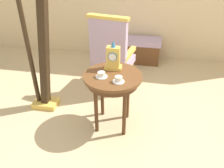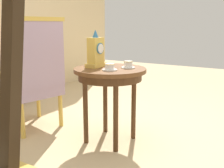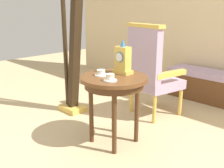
{
  "view_description": "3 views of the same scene",
  "coord_description": "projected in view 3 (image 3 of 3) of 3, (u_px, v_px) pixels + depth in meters",
  "views": [
    {
      "loc": [
        0.32,
        -2.02,
        1.89
      ],
      "look_at": [
        -0.05,
        0.08,
        0.58
      ],
      "focal_mm": 36.42,
      "sensor_mm": 36.0,
      "label": 1
    },
    {
      "loc": [
        -2.05,
        -1.19,
        1.06
      ],
      "look_at": [
        -0.06,
        0.07,
        0.55
      ],
      "focal_mm": 43.4,
      "sensor_mm": 36.0,
      "label": 2
    },
    {
      "loc": [
        1.62,
        -1.62,
        1.32
      ],
      "look_at": [
        -0.05,
        0.07,
        0.62
      ],
      "focal_mm": 41.79,
      "sensor_mm": 36.0,
      "label": 3
    }
  ],
  "objects": [
    {
      "name": "mantel_clock",
      "position": [
        123.0,
        60.0,
        2.55
      ],
      "size": [
        0.19,
        0.11,
        0.34
      ],
      "color": "gold",
      "rests_on": "side_table"
    },
    {
      "name": "wall_back",
      "position": [
        222.0,
        1.0,
        3.71
      ],
      "size": [
        6.0,
        0.1,
        2.8
      ],
      "primitive_type": "cube",
      "color": "beige",
      "rests_on": "ground"
    },
    {
      "name": "teacup_right",
      "position": [
        110.0,
        78.0,
        2.32
      ],
      "size": [
        0.12,
        0.12,
        0.06
      ],
      "color": "white",
      "rests_on": "side_table"
    },
    {
      "name": "side_table",
      "position": [
        114.0,
        85.0,
        2.5
      ],
      "size": [
        0.65,
        0.65,
        0.69
      ],
      "color": "brown",
      "rests_on": "ground"
    },
    {
      "name": "armchair",
      "position": [
        151.0,
        70.0,
        3.16
      ],
      "size": [
        0.63,
        0.63,
        1.14
      ],
      "color": "#B299B7",
      "rests_on": "ground"
    },
    {
      "name": "harp",
      "position": [
        72.0,
        56.0,
        3.23
      ],
      "size": [
        0.4,
        0.24,
        1.82
      ],
      "color": "gold",
      "rests_on": "ground"
    },
    {
      "name": "window_bench",
      "position": [
        204.0,
        85.0,
        3.84
      ],
      "size": [
        1.03,
        0.4,
        0.44
      ],
      "color": "#B299B7",
      "rests_on": "ground"
    },
    {
      "name": "teacup_left",
      "position": [
        101.0,
        73.0,
        2.5
      ],
      "size": [
        0.13,
        0.13,
        0.06
      ],
      "color": "white",
      "rests_on": "side_table"
    },
    {
      "name": "ground_plane",
      "position": [
        111.0,
        146.0,
        2.57
      ],
      "size": [
        10.0,
        10.0,
        0.0
      ],
      "primitive_type": "plane",
      "color": "tan"
    }
  ]
}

